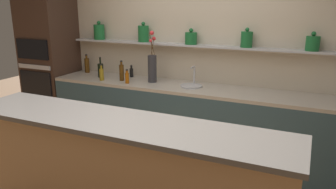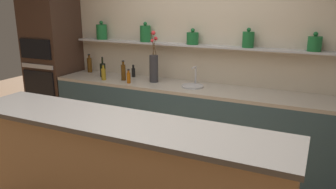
# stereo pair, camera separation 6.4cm
# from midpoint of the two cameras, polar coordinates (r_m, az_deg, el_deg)

# --- Properties ---
(back_wall_unit) EXTENTS (5.20, 0.28, 2.60)m
(back_wall_unit) POSITION_cam_midpoint_polar(r_m,az_deg,el_deg) (4.36, 5.17, 7.35)
(back_wall_unit) COLOR beige
(back_wall_unit) RESTS_ON ground_plane
(back_counter_unit) EXTENTS (3.69, 0.62, 0.92)m
(back_counter_unit) POSITION_cam_midpoint_polar(r_m,az_deg,el_deg) (4.26, 2.58, -4.54)
(back_counter_unit) COLOR #334C56
(back_counter_unit) RESTS_ON ground_plane
(island_counter) EXTENTS (2.86, 0.61, 1.02)m
(island_counter) POSITION_cam_midpoint_polar(r_m,az_deg,el_deg) (2.88, -8.87, -13.97)
(island_counter) COLOR tan
(island_counter) RESTS_ON ground_plane
(oven_tower) EXTENTS (0.67, 0.64, 2.06)m
(oven_tower) POSITION_cam_midpoint_polar(r_m,az_deg,el_deg) (5.30, -20.11, 4.92)
(oven_tower) COLOR #3D281E
(oven_tower) RESTS_ON ground_plane
(flower_vase) EXTENTS (0.12, 0.15, 0.67)m
(flower_vase) POSITION_cam_midpoint_polar(r_m,az_deg,el_deg) (4.30, -3.18, 4.89)
(flower_vase) COLOR #2D2D33
(flower_vase) RESTS_ON back_counter_unit
(sink_fixture) EXTENTS (0.27, 0.27, 0.25)m
(sink_fixture) POSITION_cam_midpoint_polar(r_m,az_deg,el_deg) (4.10, 3.67, 1.74)
(sink_fixture) COLOR #B7B7BC
(sink_fixture) RESTS_ON back_counter_unit
(bottle_oil_0) EXTENTS (0.06, 0.06, 0.22)m
(bottle_oil_0) POSITION_cam_midpoint_polar(r_m,az_deg,el_deg) (4.51, -11.89, 3.51)
(bottle_oil_0) COLOR olive
(bottle_oil_0) RESTS_ON back_counter_unit
(bottle_spirit_1) EXTENTS (0.07, 0.07, 0.27)m
(bottle_spirit_1) POSITION_cam_midpoint_polar(r_m,az_deg,el_deg) (5.07, -14.28, 5.00)
(bottle_spirit_1) COLOR #4C2D0C
(bottle_spirit_1) RESTS_ON back_counter_unit
(bottle_spirit_2) EXTENTS (0.06, 0.06, 0.27)m
(bottle_spirit_2) POSITION_cam_midpoint_polar(r_m,az_deg,el_deg) (4.44, -8.49, 3.87)
(bottle_spirit_2) COLOR #4C2D0C
(bottle_spirit_2) RESTS_ON back_counter_unit
(bottle_wine_3) EXTENTS (0.08, 0.08, 0.28)m
(bottle_wine_3) POSITION_cam_midpoint_polar(r_m,az_deg,el_deg) (4.71, -12.03, 4.19)
(bottle_wine_3) COLOR black
(bottle_wine_3) RESTS_ON back_counter_unit
(bottle_sauce_4) EXTENTS (0.05, 0.05, 0.17)m
(bottle_sauce_4) POSITION_cam_midpoint_polar(r_m,az_deg,el_deg) (4.66, -6.77, 3.91)
(bottle_sauce_4) COLOR black
(bottle_sauce_4) RESTS_ON back_counter_unit
(bottle_sauce_5) EXTENTS (0.05, 0.05, 0.18)m
(bottle_sauce_5) POSITION_cam_midpoint_polar(r_m,az_deg,el_deg) (4.29, -7.56, 2.96)
(bottle_sauce_5) COLOR #9E4C0A
(bottle_sauce_5) RESTS_ON back_counter_unit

